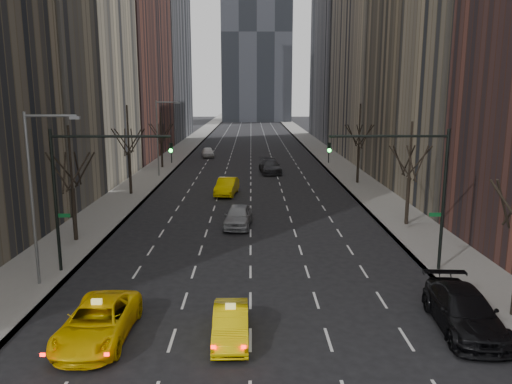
{
  "coord_description": "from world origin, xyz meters",
  "views": [
    {
      "loc": [
        0.05,
        -15.08,
        10.08
      ],
      "look_at": [
        0.37,
        17.84,
        3.5
      ],
      "focal_mm": 35.0,
      "sensor_mm": 36.0,
      "label": 1
    }
  ],
  "objects_px": {
    "silver_sedan_ahead": "(238,216)",
    "taxi_sedan": "(231,324)",
    "taxi_suv": "(98,322)",
    "parked_suv_black": "(464,311)"
  },
  "relations": [
    {
      "from": "taxi_sedan",
      "to": "taxi_suv",
      "type": "bearing_deg",
      "value": 178.27
    },
    {
      "from": "silver_sedan_ahead",
      "to": "taxi_sedan",
      "type": "bearing_deg",
      "value": -84.84
    },
    {
      "from": "taxi_suv",
      "to": "parked_suv_black",
      "type": "relative_size",
      "value": 0.95
    },
    {
      "from": "taxi_sedan",
      "to": "silver_sedan_ahead",
      "type": "distance_m",
      "value": 17.81
    },
    {
      "from": "taxi_sedan",
      "to": "silver_sedan_ahead",
      "type": "xyz_separation_m",
      "value": [
        -0.14,
        17.81,
        0.14
      ]
    },
    {
      "from": "taxi_suv",
      "to": "parked_suv_black",
      "type": "height_order",
      "value": "parked_suv_black"
    },
    {
      "from": "taxi_suv",
      "to": "taxi_sedan",
      "type": "xyz_separation_m",
      "value": [
        5.49,
        -0.05,
        -0.1
      ]
    },
    {
      "from": "taxi_suv",
      "to": "silver_sedan_ahead",
      "type": "distance_m",
      "value": 18.54
    },
    {
      "from": "taxi_suv",
      "to": "silver_sedan_ahead",
      "type": "relative_size",
      "value": 1.16
    },
    {
      "from": "taxi_suv",
      "to": "silver_sedan_ahead",
      "type": "bearing_deg",
      "value": 73.97
    }
  ]
}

